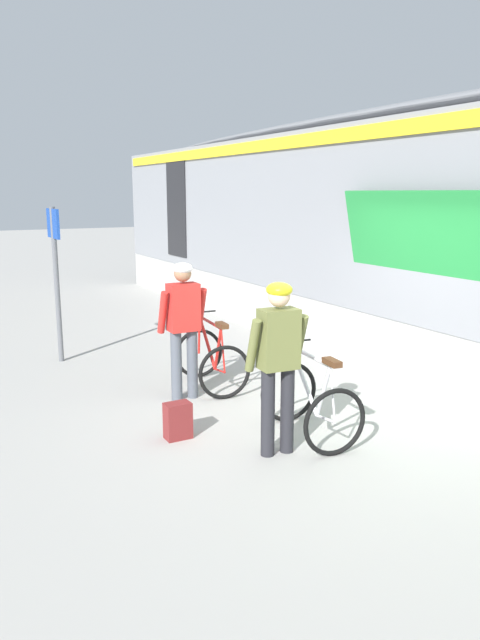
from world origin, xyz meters
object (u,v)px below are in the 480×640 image
(backpack_on_platform, at_px, (178,421))
(platform_sign_post, at_px, (55,258))
(train_car, at_px, (467,237))
(bicycle_near_red, at_px, (211,359))
(cyclist_far_in_olive, at_px, (278,353))
(cyclist_near_in_red, at_px, (183,319))
(bicycle_far_silver, at_px, (311,402))

(backpack_on_platform, distance_m, platform_sign_post, 4.01)
(train_car, relative_size, bicycle_near_red, 18.41)
(cyclist_far_in_olive, xyz_separation_m, platform_sign_post, (-1.15, 4.56, 0.57))
(cyclist_near_in_red, distance_m, platform_sign_post, 2.81)
(train_car, xyz_separation_m, bicycle_far_silver, (-3.58, -1.18, -1.56))
(bicycle_near_red, bearing_deg, platform_sign_post, 122.57)
(train_car, bearing_deg, bicycle_near_red, 166.95)
(train_car, xyz_separation_m, backpack_on_platform, (-4.84, -0.52, -1.77))
(cyclist_far_in_olive, height_order, bicycle_near_red, cyclist_far_in_olive)
(cyclist_near_in_red, distance_m, cyclist_far_in_olive, 2.00)
(bicycle_far_silver, bearing_deg, bicycle_near_red, 95.11)
(bicycle_far_silver, distance_m, platform_sign_post, 4.86)
(cyclist_near_in_red, height_order, bicycle_far_silver, cyclist_near_in_red)
(backpack_on_platform, bearing_deg, bicycle_near_red, 52.05)
(bicycle_near_red, relative_size, backpack_on_platform, 2.85)
(bicycle_far_silver, relative_size, platform_sign_post, 0.48)
(cyclist_near_in_red, height_order, cyclist_far_in_olive, same)
(bicycle_far_silver, bearing_deg, platform_sign_post, 110.90)
(train_car, relative_size, platform_sign_post, 8.73)
(bicycle_near_red, relative_size, bicycle_far_silver, 1.00)
(bicycle_far_silver, relative_size, backpack_on_platform, 2.86)
(bicycle_far_silver, bearing_deg, train_car, 18.28)
(cyclist_near_in_red, relative_size, platform_sign_post, 0.73)
(bicycle_far_silver, distance_m, backpack_on_platform, 1.44)
(bicycle_near_red, distance_m, platform_sign_post, 3.03)
(train_car, bearing_deg, cyclist_near_in_red, 171.45)
(cyclist_near_in_red, height_order, bicycle_near_red, cyclist_near_in_red)
(cyclist_near_in_red, bearing_deg, bicycle_far_silver, -69.56)
(platform_sign_post, bearing_deg, cyclist_near_in_red, -68.78)
(platform_sign_post, bearing_deg, backpack_on_platform, -83.71)
(bicycle_far_silver, bearing_deg, cyclist_far_in_olive, -161.94)
(train_car, bearing_deg, platform_sign_post, 148.59)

